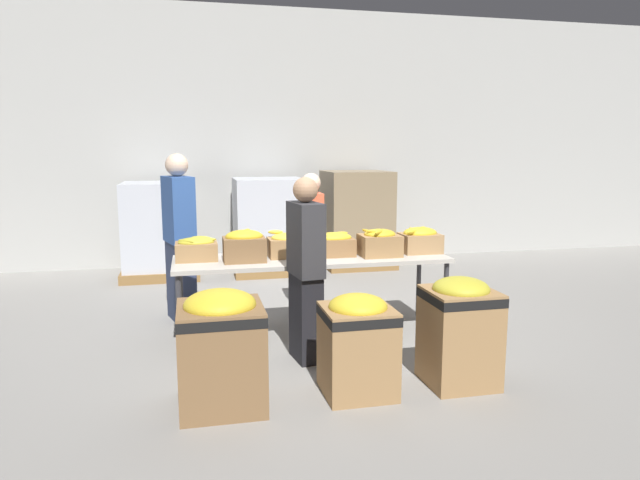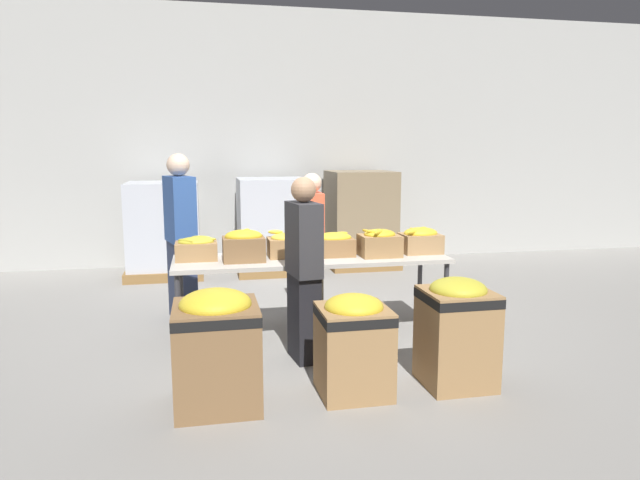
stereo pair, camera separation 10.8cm
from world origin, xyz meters
The scene contains 18 objects.
ground_plane centered at (0.00, 0.00, 0.00)m, with size 30.00×30.00×0.00m, color gray.
wall_back centered at (0.00, 3.81, 2.00)m, with size 16.00×0.08×4.00m.
sorting_table centered at (0.00, 0.00, 0.73)m, with size 2.66×0.80×0.78m.
banana_box_0 centered at (-1.10, 0.10, 0.89)m, with size 0.39×0.30×0.23m.
banana_box_1 centered at (-0.66, -0.06, 0.93)m, with size 0.39×0.30×0.31m.
banana_box_2 centered at (-0.22, 0.07, 0.90)m, with size 0.38×0.31×0.26m.
banana_box_3 centered at (0.23, 0.03, 0.90)m, with size 0.39×0.29×0.24m.
banana_box_4 centered at (0.67, -0.09, 0.91)m, with size 0.39×0.37×0.28m.
banana_box_5 centered at (1.13, 0.02, 0.91)m, with size 0.41×0.33×0.27m.
volunteer_0 centered at (0.13, 0.64, 0.78)m, with size 0.23×0.43×1.57m.
volunteer_1 centered at (-0.20, -0.68, 0.79)m, with size 0.27×0.45×1.59m.
volunteer_2 centered at (-1.27, 0.80, 0.88)m, with size 0.36×0.53×1.78m.
donation_bin_0 centered at (-0.96, -1.45, 0.45)m, with size 0.60×0.60×0.85m.
donation_bin_1 centered at (0.04, -1.45, 0.41)m, with size 0.52×0.52×0.76m.
donation_bin_2 centered at (0.87, -1.45, 0.45)m, with size 0.52×0.52×0.85m.
pallet_stack_0 centered at (1.38, 3.17, 0.73)m, with size 1.06×1.06×1.49m.
pallet_stack_1 centered at (-0.01, 3.05, 0.69)m, with size 1.11×1.11×1.39m.
pallet_stack_2 centered at (-1.59, 3.06, 0.67)m, with size 1.08×1.08×1.35m.
Camera 2 is at (-1.02, -5.39, 1.82)m, focal length 32.00 mm.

